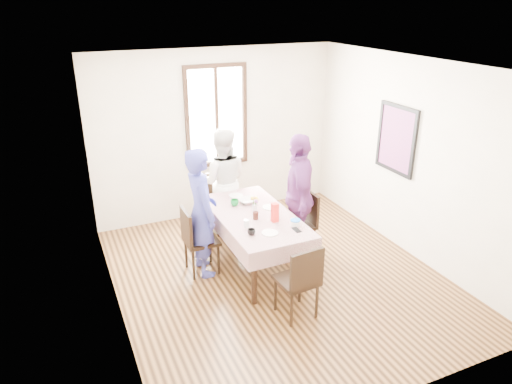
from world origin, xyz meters
The scene contains 30 objects.
ground centered at (0.00, 0.00, 0.00)m, with size 4.50×4.50×0.00m, color black.
back_wall centered at (0.00, 2.25, 1.35)m, with size 4.00×4.00×0.00m, color beige.
right_wall centered at (2.00, 0.00, 1.35)m, with size 4.50×4.50×0.00m, color beige.
window_frame centered at (0.00, 2.23, 1.65)m, with size 1.02×0.06×1.62m, color black.
window_pane centered at (0.00, 2.24, 1.65)m, with size 0.90×0.02×1.50m, color white.
art_poster centered at (1.98, 0.30, 1.55)m, with size 0.04×0.76×0.96m, color red.
dining_table centered at (-0.16, 0.38, 0.38)m, with size 0.83×1.70×0.75m, color black.
tablecloth centered at (-0.16, 0.38, 0.76)m, with size 0.95×1.82×0.01m, color #530915.
chair_left centered at (-0.85, 0.54, 0.46)m, with size 0.42×0.42×0.91m, color black.
chair_right centered at (0.52, 0.43, 0.46)m, with size 0.42×0.42×0.91m, color black.
chair_far centered at (-0.16, 1.54, 0.46)m, with size 0.42×0.42×0.91m, color black.
chair_near centered at (-0.16, -0.79, 0.46)m, with size 0.42×0.42×0.91m, color black.
person_left centered at (-0.83, 0.54, 0.85)m, with size 0.62×0.41×1.71m, color #363893.
person_far centered at (-0.16, 1.52, 0.82)m, with size 0.79×0.62×1.63m, color silver.
person_right centered at (0.51, 0.43, 0.88)m, with size 1.03×0.43×1.77m, color #6C2F70.
mug_black centered at (-0.43, -0.13, 0.80)m, with size 0.10×0.10×0.08m, color black.
mug_flag centered at (0.08, 0.24, 0.80)m, with size 0.09×0.09×0.08m, color red.
mug_green centered at (-0.29, 0.75, 0.81)m, with size 0.11×0.11×0.09m, color #0C7226.
serving_bowl centered at (-0.10, 0.76, 0.79)m, with size 0.24×0.24×0.06m, color white.
juice_carton centered at (-0.01, 0.09, 0.89)m, with size 0.08×0.08×0.25m, color red.
butter_tub centered at (0.17, -0.11, 0.79)m, with size 0.12×0.12×0.06m, color white.
jam_jar centered at (-0.20, 0.25, 0.81)m, with size 0.07×0.07×0.10m, color black.
drinking_glass centered at (-0.40, 0.08, 0.81)m, with size 0.07×0.07×0.10m, color silver.
smartphone centered at (0.12, -0.24, 0.77)m, with size 0.07×0.14×0.01m, color black.
flower_vase centered at (-0.14, 0.42, 0.82)m, with size 0.06×0.06×0.12m, color silver.
plate_right centered at (0.11, 0.49, 0.77)m, with size 0.20×0.20×0.01m, color white.
plate_far centered at (-0.15, 1.05, 0.77)m, with size 0.20×0.20×0.01m, color white.
plate_near centered at (-0.21, -0.18, 0.77)m, with size 0.20×0.20×0.01m, color white.
butter_lid centered at (0.17, -0.11, 0.83)m, with size 0.12×0.12×0.01m, color blue.
flower_bunch centered at (-0.14, 0.42, 0.93)m, with size 0.09×0.09×0.10m, color yellow, non-canonical shape.
Camera 1 is at (-2.43, -4.74, 3.40)m, focal length 33.24 mm.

